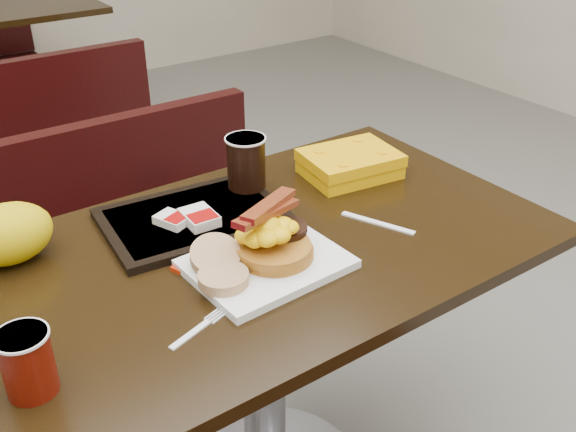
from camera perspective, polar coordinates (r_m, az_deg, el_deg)
table_near at (r=1.57m, az=-2.11°, el=-14.09°), size 1.20×0.70×0.75m
bench_near_n at (r=2.08m, az=-12.78°, el=-3.06°), size 1.00×0.46×0.72m
bench_far_s at (r=3.12m, az=-21.80°, el=6.91°), size 1.00×0.46×0.72m
platter at (r=1.26m, az=-1.86°, el=-4.15°), size 0.30×0.24×0.02m
pancake_stack at (r=1.26m, az=-1.16°, el=-2.87°), size 0.19×0.19×0.03m
sausage_patty at (r=1.28m, az=-0.25°, el=-1.08°), size 0.10×0.10×0.01m
scrambled_eggs at (r=1.23m, az=-1.81°, el=-1.31°), size 0.11×0.10×0.05m
bacon_strips at (r=1.23m, az=-1.87°, el=0.40°), size 0.19×0.13×0.01m
muffin_bottom at (r=1.19m, az=-5.61°, el=-5.36°), size 0.09×0.09×0.02m
muffin_top at (r=1.23m, az=-6.30°, el=-3.44°), size 0.12×0.12×0.05m
coffee_cup_near at (r=1.05m, az=-21.61°, el=-11.73°), size 0.09×0.09×0.11m
fork at (r=1.12m, az=-8.46°, el=-10.13°), size 0.12×0.06×0.00m
knife at (r=1.42m, az=7.77°, el=-0.60°), size 0.08×0.16×0.00m
condiment_syrup at (r=1.27m, az=-9.21°, el=-4.37°), size 0.04×0.04×0.01m
condiment_ketchup at (r=1.44m, az=-2.88°, el=0.40°), size 0.05×0.04×0.01m
tray at (r=1.42m, az=-8.14°, el=-0.16°), size 0.40×0.30×0.02m
hashbrown_sleeve_left at (r=1.39m, az=-9.97°, el=-0.32°), size 0.07×0.08×0.02m
hashbrown_sleeve_right at (r=1.38m, az=-7.68°, el=-0.13°), size 0.07×0.09×0.02m
coffee_cup_far at (r=1.50m, az=-3.64°, el=4.65°), size 0.11×0.11×0.12m
clamshell at (r=1.61m, az=5.38°, el=4.53°), size 0.24×0.19×0.06m
paper_bag at (r=1.36m, az=-23.10°, el=-1.43°), size 0.19×0.16×0.12m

